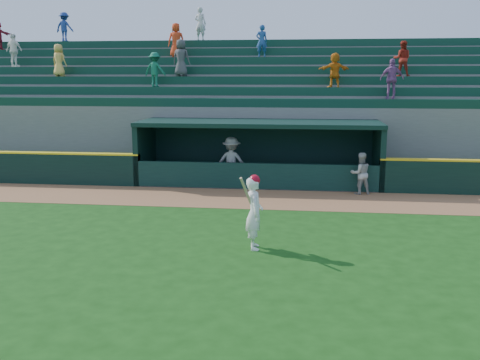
{
  "coord_description": "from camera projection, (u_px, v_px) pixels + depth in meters",
  "views": [
    {
      "loc": [
        1.79,
        -13.06,
        4.16
      ],
      "look_at": [
        0.0,
        1.6,
        1.3
      ],
      "focal_mm": 40.0,
      "sensor_mm": 36.0,
      "label": 1
    }
  ],
  "objects": [
    {
      "name": "dugout_player_inside",
      "position": [
        232.0,
        161.0,
        20.65
      ],
      "size": [
        1.25,
        0.76,
        1.88
      ],
      "primitive_type": "imported",
      "rotation": [
        0.0,
        0.0,
        3.09
      ],
      "color": "gray",
      "rests_on": "ground"
    },
    {
      "name": "batter_at_plate",
      "position": [
        254.0,
        212.0,
        13.01
      ],
      "size": [
        0.59,
        0.81,
        1.86
      ],
      "color": "white",
      "rests_on": "ground"
    },
    {
      "name": "stands",
      "position": [
        267.0,
        114.0,
        25.53
      ],
      "size": [
        34.5,
        6.25,
        7.6
      ],
      "color": "slate",
      "rests_on": "ground"
    },
    {
      "name": "ground",
      "position": [
        232.0,
        241.0,
        13.73
      ],
      "size": [
        120.0,
        120.0,
        0.0
      ],
      "primitive_type": "plane",
      "color": "#154210",
      "rests_on": "ground"
    },
    {
      "name": "warning_track",
      "position": [
        252.0,
        199.0,
        18.51
      ],
      "size": [
        40.0,
        3.0,
        0.01
      ],
      "primitive_type": "cube",
      "color": "brown",
      "rests_on": "ground"
    },
    {
      "name": "dugout_player_front",
      "position": [
        361.0,
        173.0,
        19.13
      ],
      "size": [
        0.85,
        0.73,
        1.51
      ],
      "primitive_type": "imported",
      "rotation": [
        0.0,
        0.0,
        3.39
      ],
      "color": "#ADADA7",
      "rests_on": "ground"
    },
    {
      "name": "dugout",
      "position": [
        259.0,
        148.0,
        21.28
      ],
      "size": [
        9.4,
        2.8,
        2.46
      ],
      "color": "#60615C",
      "rests_on": "ground"
    }
  ]
}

